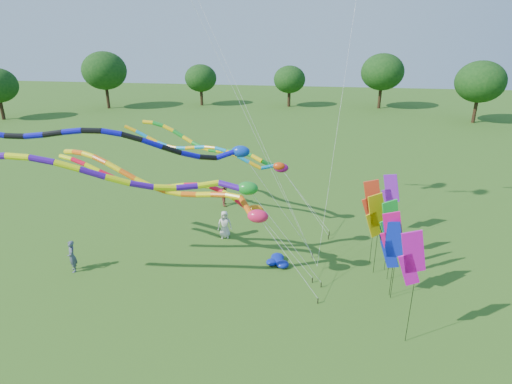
# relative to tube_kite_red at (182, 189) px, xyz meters

# --- Properties ---
(ground) EXTENTS (160.00, 160.00, 0.00)m
(ground) POSITION_rel_tube_kite_red_xyz_m (4.90, -3.90, -4.45)
(ground) COLOR #225516
(ground) RESTS_ON ground
(tree_ring) EXTENTS (118.76, 115.76, 9.52)m
(tree_ring) POSITION_rel_tube_kite_red_xyz_m (4.58, -3.42, 1.21)
(tree_ring) COLOR #382314
(tree_ring) RESTS_ON ground
(tube_kite_red) EXTENTS (13.92, 1.74, 6.54)m
(tube_kite_red) POSITION_rel_tube_kite_red_xyz_m (0.00, 0.00, 0.00)
(tube_kite_red) COLOR black
(tube_kite_red) RESTS_ON ground
(tube_kite_orange) EXTENTS (14.48, 4.18, 6.76)m
(tube_kite_orange) POSITION_rel_tube_kite_red_xyz_m (0.23, -0.72, 0.29)
(tube_kite_orange) COLOR black
(tube_kite_orange) RESTS_ON ground
(tube_kite_purple) EXTENTS (17.08, 3.95, 8.34)m
(tube_kite_purple) POSITION_rel_tube_kite_red_xyz_m (-1.19, -3.62, 1.94)
(tube_kite_purple) COLOR black
(tube_kite_purple) RESTS_ON ground
(tube_kite_blue) EXTENTS (15.84, 4.98, 9.00)m
(tube_kite_blue) POSITION_rel_tube_kite_red_xyz_m (-1.26, -1.47, 2.85)
(tube_kite_blue) COLOR black
(tube_kite_blue) RESTS_ON ground
(tube_kite_cyan) EXTENTS (13.57, 1.86, 6.91)m
(tube_kite_cyan) POSITION_rel_tube_kite_red_xyz_m (0.80, 5.10, 0.59)
(tube_kite_cyan) COLOR black
(tube_kite_cyan) RESTS_ON ground
(tube_kite_green) EXTENTS (13.02, 4.07, 6.94)m
(tube_kite_green) POSITION_rel_tube_kite_red_xyz_m (1.32, 6.06, 0.47)
(tube_kite_green) COLOR black
(tube_kite_green) RESTS_ON ground
(banner_pole_green) EXTENTS (1.12, 0.47, 4.62)m
(banner_pole_green) POSITION_rel_tube_kite_red_xyz_m (10.89, -0.25, -1.09)
(banner_pole_green) COLOR black
(banner_pole_green) RESTS_ON ground
(banner_pole_magenta_b) EXTENTS (1.16, 0.17, 4.60)m
(banner_pole_magenta_b) POSITION_rel_tube_kite_red_xyz_m (10.78, -1.65, -1.12)
(banner_pole_magenta_b) COLOR black
(banner_pole_magenta_b) RESTS_ON ground
(banner_pole_magenta_a) EXTENTS (1.16, 0.21, 5.30)m
(banner_pole_magenta_a) POSITION_rel_tube_kite_red_xyz_m (10.98, -5.01, -0.42)
(banner_pole_magenta_a) COLOR black
(banner_pole_magenta_a) RESTS_ON ground
(banner_pole_violet) EXTENTS (1.13, 0.42, 4.06)m
(banner_pole_violet) POSITION_rel_tube_kite_red_xyz_m (11.80, 5.48, -1.65)
(banner_pole_violet) COLOR black
(banner_pole_violet) RESTS_ON ground
(banner_pole_blue_a) EXTENTS (1.11, 0.48, 4.17)m
(banner_pole_blue_a) POSITION_rel_tube_kite_red_xyz_m (10.82, -1.78, -1.55)
(banner_pole_blue_a) COLOR black
(banner_pole_blue_a) RESTS_ON ground
(banner_pole_blue_b) EXTENTS (1.10, 0.52, 4.10)m
(banner_pole_blue_b) POSITION_rel_tube_kite_red_xyz_m (10.87, 0.67, -1.61)
(banner_pole_blue_b) COLOR black
(banner_pole_blue_b) RESTS_ON ground
(banner_pole_orange) EXTENTS (1.10, 0.51, 4.71)m
(banner_pole_orange) POSITION_rel_tube_kite_red_xyz_m (10.23, 0.29, -1.00)
(banner_pole_orange) COLOR black
(banner_pole_orange) RESTS_ON ground
(banner_pole_red) EXTENTS (1.16, 0.20, 5.05)m
(banner_pole_red) POSITION_rel_tube_kite_red_xyz_m (10.13, 1.43, -0.67)
(banner_pole_red) COLOR black
(banner_pole_red) RESTS_ON ground
(blue_nylon_heap) EXTENTS (1.19, 1.41, 0.44)m
(blue_nylon_heap) POSITION_rel_tube_kite_red_xyz_m (5.24, 0.69, -4.26)
(blue_nylon_heap) COLOR #0B1F98
(blue_nylon_heap) RESTS_ON ground
(person_a) EXTENTS (0.99, 0.77, 1.80)m
(person_a) POSITION_rel_tube_kite_red_xyz_m (1.54, 3.32, -3.55)
(person_a) COLOR silver
(person_a) RESTS_ON ground
(person_b) EXTENTS (0.74, 0.79, 1.82)m
(person_b) POSITION_rel_tube_kite_red_xyz_m (-5.84, -1.80, -3.54)
(person_b) COLOR #474D63
(person_b) RESTS_ON ground
(person_c) EXTENTS (0.90, 1.02, 1.75)m
(person_c) POSITION_rel_tube_kite_red_xyz_m (0.48, 8.49, -3.58)
(person_c) COLOR brown
(person_c) RESTS_ON ground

